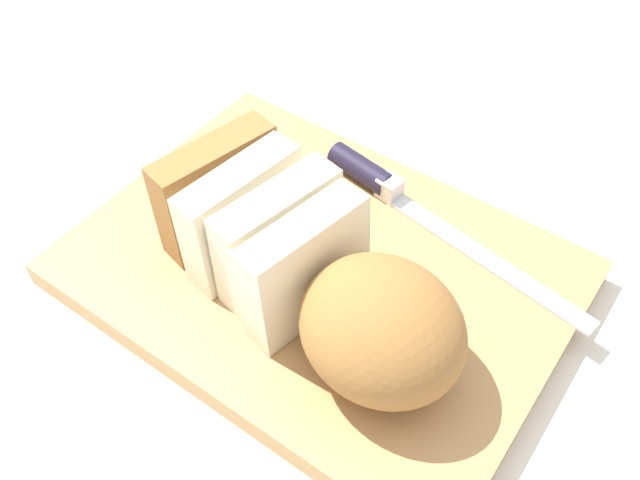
{
  "coord_description": "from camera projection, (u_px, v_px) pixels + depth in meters",
  "views": [
    {
      "loc": [
        -0.23,
        0.3,
        0.48
      ],
      "look_at": [
        0.0,
        0.0,
        0.06
      ],
      "focal_mm": 39.37,
      "sensor_mm": 36.0,
      "label": 1
    }
  ],
  "objects": [
    {
      "name": "crumb_near_loaf",
      "position": [
        313.0,
        255.0,
        0.59
      ],
      "size": [
        0.01,
        0.01,
        0.01
      ],
      "primitive_type": "sphere",
      "color": "#996633",
      "rests_on": "cutting_board"
    },
    {
      "name": "bread_loaf",
      "position": [
        318.0,
        276.0,
        0.52
      ],
      "size": [
        0.28,
        0.15,
        0.1
      ],
      "rotation": [
        0.0,
        0.0,
        -0.14
      ],
      "color": "#996633",
      "rests_on": "cutting_board"
    },
    {
      "name": "crumb_near_knife",
      "position": [
        324.0,
        298.0,
        0.57
      ],
      "size": [
        0.01,
        0.01,
        0.01
      ],
      "primitive_type": "sphere",
      "color": "#996633",
      "rests_on": "cutting_board"
    },
    {
      "name": "ground_plane",
      "position": [
        320.0,
        282.0,
        0.61
      ],
      "size": [
        3.0,
        3.0,
        0.0
      ],
      "primitive_type": "plane",
      "color": "silver"
    },
    {
      "name": "crumb_stray_left",
      "position": [
        362.0,
        285.0,
        0.57
      ],
      "size": [
        0.01,
        0.01,
        0.01
      ],
      "primitive_type": "sphere",
      "color": "#996633",
      "rests_on": "cutting_board"
    },
    {
      "name": "bread_knife",
      "position": [
        388.0,
        188.0,
        0.64
      ],
      "size": [
        0.28,
        0.05,
        0.02
      ],
      "rotation": [
        0.0,
        0.0,
        3.03
      ],
      "color": "silver",
      "rests_on": "cutting_board"
    },
    {
      "name": "cutting_board",
      "position": [
        320.0,
        273.0,
        0.6
      ],
      "size": [
        0.42,
        0.31,
        0.03
      ],
      "primitive_type": "cube",
      "rotation": [
        0.0,
        0.0,
        0.05
      ],
      "color": "tan",
      "rests_on": "ground_plane"
    }
  ]
}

